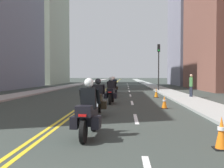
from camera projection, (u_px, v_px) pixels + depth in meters
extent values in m
plane|color=#313934|center=(113.00, 84.00, 50.35)|extent=(264.00, 264.00, 0.00)
cube|color=#9C9795|center=(79.00, 84.00, 50.69)|extent=(2.16, 144.00, 0.12)
cube|color=#9AA19D|center=(148.00, 84.00, 50.01)|extent=(2.16, 144.00, 0.12)
cube|color=yellow|center=(113.00, 84.00, 50.36)|extent=(0.12, 132.00, 0.01)
cube|color=yellow|center=(114.00, 84.00, 50.35)|extent=(0.12, 132.00, 0.01)
cube|color=silver|center=(136.00, 119.00, 10.28)|extent=(0.14, 2.40, 0.01)
cube|color=silver|center=(132.00, 103.00, 16.27)|extent=(0.14, 2.40, 0.01)
cube|color=silver|center=(130.00, 95.00, 22.26)|extent=(0.14, 2.40, 0.01)
cube|color=silver|center=(129.00, 91.00, 28.25)|extent=(0.14, 2.40, 0.01)
cube|color=silver|center=(129.00, 88.00, 34.24)|extent=(0.14, 2.40, 0.01)
cube|color=silver|center=(128.00, 87.00, 40.23)|extent=(0.14, 2.40, 0.01)
cube|color=silver|center=(128.00, 85.00, 46.22)|extent=(0.14, 2.40, 0.01)
cube|color=silver|center=(128.00, 84.00, 52.20)|extent=(0.14, 2.40, 0.01)
cube|color=silver|center=(127.00, 83.00, 58.19)|extent=(0.14, 2.40, 0.01)
cube|color=#9DAB94|center=(38.00, 33.00, 54.03)|extent=(9.47, 16.23, 21.18)
cube|color=#2D3847|center=(16.00, 58.00, 54.45)|extent=(0.04, 13.63, 0.90)
cube|color=#2D3847|center=(16.00, 30.00, 54.26)|extent=(0.04, 13.63, 0.90)
cube|color=#2D3847|center=(16.00, 2.00, 54.07)|extent=(0.04, 13.63, 0.90)
cube|color=gray|center=(192.00, 36.00, 46.99)|extent=(6.73, 12.78, 17.56)
cube|color=#2D3847|center=(211.00, 61.00, 46.96)|extent=(0.04, 10.73, 0.90)
cube|color=#2D3847|center=(212.00, 6.00, 46.64)|extent=(0.04, 10.73, 0.90)
cylinder|color=black|center=(94.00, 121.00, 8.01)|extent=(0.14, 0.61, 0.60)
cylinder|color=black|center=(83.00, 131.00, 6.54)|extent=(0.14, 0.61, 0.60)
cube|color=silver|center=(94.00, 111.00, 8.00)|extent=(0.16, 0.33, 0.04)
cube|color=black|center=(89.00, 116.00, 7.26)|extent=(0.38, 1.14, 0.40)
cube|color=black|center=(84.00, 111.00, 6.59)|extent=(0.42, 0.38, 0.28)
cube|color=red|center=(82.00, 115.00, 6.41)|extent=(0.20, 0.04, 0.06)
cube|color=black|center=(75.00, 122.00, 6.85)|extent=(0.22, 0.45, 0.32)
cube|color=black|center=(96.00, 122.00, 6.79)|extent=(0.22, 0.45, 0.32)
cube|color=#B2C1CC|center=(92.00, 101.00, 7.72)|extent=(0.37, 0.14, 0.36)
cube|color=black|center=(89.00, 98.00, 7.20)|extent=(0.41, 0.28, 0.58)
cylinder|color=black|center=(81.00, 96.00, 7.37)|extent=(0.12, 0.29, 0.45)
cylinder|color=black|center=(98.00, 96.00, 7.32)|extent=(0.12, 0.29, 0.45)
sphere|color=white|center=(89.00, 83.00, 7.21)|extent=(0.26, 0.26, 0.26)
cylinder|color=black|center=(100.00, 106.00, 11.95)|extent=(0.12, 0.64, 0.63)
cylinder|color=black|center=(96.00, 110.00, 10.44)|extent=(0.12, 0.64, 0.63)
cube|color=silver|center=(100.00, 98.00, 11.94)|extent=(0.15, 0.32, 0.04)
cube|color=black|center=(98.00, 101.00, 11.19)|extent=(0.34, 1.16, 0.40)
cube|color=black|center=(97.00, 98.00, 10.50)|extent=(0.41, 0.37, 0.28)
cube|color=red|center=(96.00, 100.00, 10.31)|extent=(0.20, 0.03, 0.06)
cube|color=black|center=(90.00, 105.00, 10.74)|extent=(0.21, 0.44, 0.32)
cube|color=black|center=(104.00, 105.00, 10.73)|extent=(0.21, 0.44, 0.32)
cube|color=#B2C1CC|center=(99.00, 92.00, 11.66)|extent=(0.36, 0.13, 0.36)
cube|color=black|center=(98.00, 91.00, 11.12)|extent=(0.40, 0.27, 0.52)
cylinder|color=black|center=(93.00, 89.00, 11.28)|extent=(0.11, 0.28, 0.45)
cylinder|color=black|center=(104.00, 89.00, 11.26)|extent=(0.11, 0.28, 0.45)
sphere|color=black|center=(98.00, 81.00, 11.14)|extent=(0.26, 0.26, 0.26)
cylinder|color=black|center=(113.00, 97.00, 16.80)|extent=(0.16, 0.64, 0.63)
cylinder|color=black|center=(110.00, 99.00, 15.25)|extent=(0.16, 0.64, 0.63)
cube|color=silver|center=(113.00, 92.00, 16.79)|extent=(0.16, 0.33, 0.04)
cube|color=black|center=(111.00, 94.00, 16.02)|extent=(0.39, 1.20, 0.40)
cube|color=black|center=(110.00, 91.00, 15.31)|extent=(0.42, 0.38, 0.28)
cube|color=red|center=(110.00, 92.00, 15.13)|extent=(0.20, 0.04, 0.06)
cube|color=black|center=(106.00, 96.00, 15.59)|extent=(0.22, 0.45, 0.32)
cube|color=black|center=(115.00, 96.00, 15.53)|extent=(0.22, 0.45, 0.32)
cube|color=#B2C1CC|center=(112.00, 87.00, 16.50)|extent=(0.37, 0.14, 0.36)
cube|color=black|center=(111.00, 86.00, 15.95)|extent=(0.41, 0.28, 0.57)
cylinder|color=black|center=(108.00, 85.00, 16.13)|extent=(0.12, 0.29, 0.45)
cylinder|color=black|center=(116.00, 85.00, 16.07)|extent=(0.12, 0.29, 0.45)
sphere|color=white|center=(111.00, 79.00, 15.97)|extent=(0.26, 0.26, 0.26)
cylinder|color=black|center=(113.00, 93.00, 21.28)|extent=(0.14, 0.61, 0.60)
cylinder|color=black|center=(112.00, 94.00, 19.81)|extent=(0.14, 0.61, 0.60)
cube|color=silver|center=(113.00, 89.00, 21.27)|extent=(0.14, 0.32, 0.04)
cube|color=black|center=(112.00, 90.00, 20.53)|extent=(0.34, 1.12, 0.40)
cube|color=black|center=(112.00, 87.00, 19.86)|extent=(0.41, 0.37, 0.28)
cube|color=red|center=(112.00, 89.00, 19.68)|extent=(0.20, 0.03, 0.06)
cube|color=black|center=(109.00, 91.00, 20.10)|extent=(0.21, 0.44, 0.32)
cube|color=black|center=(116.00, 91.00, 20.08)|extent=(0.21, 0.44, 0.32)
cube|color=#B2C1CC|center=(113.00, 85.00, 20.99)|extent=(0.36, 0.13, 0.36)
cube|color=black|center=(112.00, 83.00, 20.47)|extent=(0.40, 0.27, 0.60)
cylinder|color=black|center=(109.00, 83.00, 20.62)|extent=(0.10, 0.28, 0.45)
cylinder|color=black|center=(115.00, 83.00, 20.61)|extent=(0.10, 0.28, 0.45)
sphere|color=white|center=(112.00, 78.00, 20.48)|extent=(0.26, 0.26, 0.26)
cylinder|color=black|center=(114.00, 89.00, 26.15)|extent=(0.15, 0.66, 0.65)
cylinder|color=black|center=(114.00, 90.00, 24.65)|extent=(0.15, 0.66, 0.65)
cube|color=silver|center=(114.00, 86.00, 26.14)|extent=(0.15, 0.33, 0.04)
cube|color=black|center=(114.00, 87.00, 25.39)|extent=(0.37, 1.15, 0.40)
cube|color=black|center=(114.00, 85.00, 24.71)|extent=(0.42, 0.38, 0.28)
cube|color=red|center=(114.00, 86.00, 24.53)|extent=(0.20, 0.04, 0.06)
cube|color=black|center=(111.00, 88.00, 24.95)|extent=(0.22, 0.45, 0.32)
cube|color=black|center=(117.00, 88.00, 24.95)|extent=(0.22, 0.45, 0.32)
cube|color=#B2C1CC|center=(114.00, 83.00, 25.86)|extent=(0.37, 0.14, 0.36)
cube|color=black|center=(114.00, 82.00, 25.33)|extent=(0.41, 0.28, 0.53)
cylinder|color=black|center=(111.00, 81.00, 25.48)|extent=(0.11, 0.28, 0.45)
cylinder|color=black|center=(116.00, 81.00, 25.47)|extent=(0.11, 0.28, 0.45)
sphere|color=white|center=(114.00, 78.00, 25.35)|extent=(0.26, 0.26, 0.26)
cube|color=black|center=(164.00, 108.00, 13.44)|extent=(0.34, 0.34, 0.03)
cone|color=orange|center=(164.00, 102.00, 13.43)|extent=(0.28, 0.28, 0.63)
cylinder|color=white|center=(164.00, 100.00, 13.42)|extent=(0.19, 0.19, 0.08)
cube|color=black|center=(156.00, 97.00, 20.23)|extent=(0.36, 0.36, 0.03)
cone|color=orange|center=(156.00, 92.00, 20.22)|extent=(0.29, 0.29, 0.72)
cylinder|color=white|center=(156.00, 91.00, 20.22)|extent=(0.20, 0.20, 0.08)
cube|color=black|center=(221.00, 149.00, 6.01)|extent=(0.34, 0.34, 0.03)
cone|color=orange|center=(222.00, 132.00, 6.00)|extent=(0.27, 0.27, 0.73)
cylinder|color=white|center=(222.00, 128.00, 6.00)|extent=(0.19, 0.19, 0.08)
cylinder|color=black|center=(159.00, 71.00, 28.34)|extent=(0.12, 0.12, 4.33)
cube|color=black|center=(159.00, 48.00, 28.26)|extent=(0.28, 0.28, 0.80)
sphere|color=green|center=(159.00, 50.00, 28.12)|extent=(0.18, 0.18, 0.18)
cube|color=#232938|center=(191.00, 92.00, 19.62)|extent=(0.29, 0.33, 0.88)
cube|color=#468B48|center=(191.00, 82.00, 19.59)|extent=(0.34, 0.42, 0.69)
sphere|color=tan|center=(191.00, 76.00, 19.58)|extent=(0.22, 0.22, 0.22)
cube|color=#35884F|center=(192.00, 85.00, 19.80)|extent=(0.15, 0.19, 0.24)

